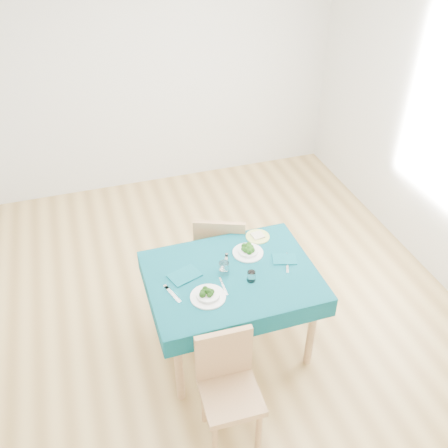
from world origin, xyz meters
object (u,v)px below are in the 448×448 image
object	(u,v)px
chair_near	(231,392)
chair_far	(221,238)
bowl_near	(208,293)
table	(231,311)
side_plate	(258,237)
bowl_far	(248,250)

from	to	relation	value
chair_near	chair_far	size ratio (longest dim) A/B	0.88
chair_near	bowl_near	world-z (taller)	chair_near
table	chair_far	size ratio (longest dim) A/B	1.15
table	chair_far	distance (m)	0.74
chair_far	side_plate	bearing A→B (deg)	142.41
bowl_far	side_plate	distance (m)	0.22
table	side_plate	bearing A→B (deg)	46.56
table	bowl_near	distance (m)	0.51
bowl_far	chair_far	bearing A→B (deg)	95.93
bowl_far	side_plate	xyz separation A→B (m)	(0.15, 0.17, -0.03)
bowl_near	bowl_far	size ratio (longest dim) A/B	1.05
chair_near	bowl_far	distance (m)	1.10
table	chair_near	distance (m)	0.80
table	bowl_near	bearing A→B (deg)	-143.47
side_plate	bowl_far	bearing A→B (deg)	-130.85
table	bowl_far	bearing A→B (deg)	44.46
chair_far	bowl_far	xyz separation A→B (m)	(0.05, -0.51, 0.26)
table	side_plate	size ratio (longest dim) A/B	6.41
chair_far	side_plate	xyz separation A→B (m)	(0.20, -0.35, 0.23)
chair_far	bowl_far	size ratio (longest dim) A/B	4.49
bowl_near	bowl_far	distance (m)	0.56
bowl_near	bowl_far	world-z (taller)	bowl_near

